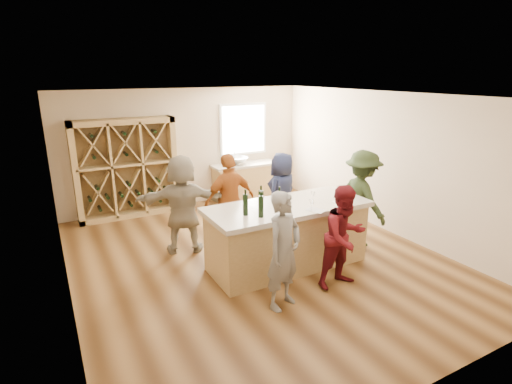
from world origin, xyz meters
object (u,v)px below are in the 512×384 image
person_near_right (344,237)px  person_server (362,199)px  person_far_left (183,204)px  person_near_left (284,251)px  wine_rack (126,169)px  sink (238,161)px  person_far_right (282,193)px  wine_bottle_a (245,205)px  wine_bottle_b (261,207)px  person_far_mid (230,200)px  wine_bottle_c (261,201)px  wine_bottle_e (279,201)px  tasting_counter_base (287,237)px

person_near_right → person_server: (1.29, 1.04, 0.11)m
person_far_left → person_near_left: bearing=124.3°
person_near_right → person_far_left: person_far_left is taller
wine_rack → person_server: wine_rack is taller
sink → person_far_right: 2.41m
sink → person_far_right: bearing=-94.5°
wine_rack → person_server: bearing=-46.3°
wine_bottle_a → person_far_right: bearing=42.4°
wine_rack → wine_bottle_b: size_ratio=6.72×
sink → person_far_mid: person_far_mid is taller
wine_bottle_c → wine_bottle_e: size_ratio=1.08×
wine_bottle_c → wine_bottle_e: wine_bottle_c is taller
wine_bottle_b → person_far_mid: size_ratio=0.19×
tasting_counter_base → person_near_left: (-0.72, -1.01, 0.34)m
tasting_counter_base → wine_bottle_c: 0.92m
wine_bottle_a → wine_bottle_e: 0.56m
person_far_right → sink: bearing=-119.1°
wine_bottle_a → person_far_mid: size_ratio=0.19×
person_server → person_far_left: size_ratio=1.00×
tasting_counter_base → wine_bottle_a: size_ratio=7.95×
person_far_mid → person_far_left: person_far_left is taller
person_far_mid → person_far_left: 0.87m
wine_rack → sink: size_ratio=4.06×
sink → wine_bottle_e: 4.03m
person_far_mid → person_far_left: (-0.85, 0.15, 0.02)m
wine_bottle_a → wine_bottle_b: size_ratio=1.00×
wine_bottle_e → person_near_right: 1.12m
wine_bottle_e → person_near_left: size_ratio=0.18×
wine_bottle_a → person_far_right: (1.52, 1.38, -0.42)m
sink → tasting_counter_base: 3.81m
person_near_right → person_far_mid: bearing=109.1°
tasting_counter_base → wine_bottle_a: (-0.84, -0.11, 0.74)m
tasting_counter_base → wine_bottle_b: (-0.67, -0.29, 0.74)m
person_near_left → person_near_right: size_ratio=1.05×
person_near_right → person_far_right: (0.30, 2.24, 0.03)m
wine_bottle_b → wine_bottle_c: size_ratio=0.98×
tasting_counter_base → wine_bottle_a: bearing=-172.6°
wine_bottle_c → person_far_mid: (0.05, 1.28, -0.37)m
person_near_left → person_far_mid: bearing=62.9°
wine_bottle_a → person_far_left: person_far_left is taller
wine_bottle_b → person_near_right: size_ratio=0.21×
person_far_mid → sink: bearing=-125.3°
wine_bottle_e → wine_bottle_b: bearing=-164.0°
tasting_counter_base → wine_bottle_c: wine_bottle_c is taller
wine_rack → tasting_counter_base: bearing=-63.9°
sink → person_far_left: bearing=-133.8°
tasting_counter_base → person_far_mid: person_far_mid is taller
wine_bottle_e → person_far_right: 1.79m
wine_rack → person_far_mid: 2.87m
wine_rack → person_near_right: 5.21m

